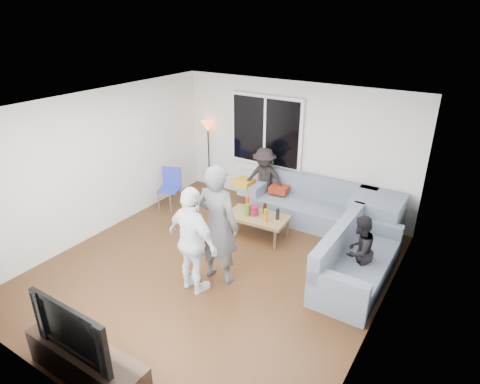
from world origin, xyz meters
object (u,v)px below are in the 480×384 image
Objects in this scene: coffee_table at (257,225)px; television at (79,325)px; sofa_right_section at (359,257)px; side_chair at (169,190)px; player_left at (218,225)px; player_right at (193,241)px; tv_console at (87,364)px; spectator_back at (264,179)px; sofa_back_section at (310,202)px; floor_lamp at (209,155)px; spectator_right at (359,251)px.

coffee_table is 3.83m from television.
sofa_right_section is 2.33× the size of side_chair.
sofa_right_section reaches higher than coffee_table.
player_left reaches higher than player_right.
tv_console is at bearing -80.72° from side_chair.
spectator_back is at bearing 95.45° from television.
floor_lamp reaches higher than sofa_back_section.
sofa_back_section is 1.08m from spectator_back.
side_chair is at bearing -179.37° from coffee_table.
player_left reaches higher than sofa_back_section.
side_chair is at bearing -159.66° from spectator_back.
spectator_back reaches higher than television.
coffee_table is 2.06m from spectator_right.
sofa_back_section is at bearing -13.43° from spectator_back.
television is (-0.14, -2.34, -0.17)m from player_left.
side_chair is 4.09m from spectator_right.
player_left reaches higher than floor_lamp.
floor_lamp is (-4.07, 1.73, 0.36)m from sofa_right_section.
spectator_right reaches higher than sofa_right_section.
player_left is at bearing -52.36° from side_chair.
player_left is (-0.45, -2.43, 0.51)m from sofa_back_section.
spectator_right is (1.98, -0.43, 0.36)m from coffee_table.
sofa_back_section is 1.44× the size of tv_console.
player_left is 2.35m from television.
tv_console is (2.10, -5.14, -0.56)m from floor_lamp.
floor_lamp reaches higher than spectator_back.
player_right reaches higher than coffee_table.
sofa_back_section is at bearing -90.27° from player_right.
sofa_right_section is 2.18m from player_left.
coffee_table is at bearing -78.23° from spectator_back.
floor_lamp is 5.56m from television.
spectator_back is at bearing -69.56° from player_right.
floor_lamp is 1.36× the size of television.
side_chair is at bearing 85.11° from sofa_right_section.
sofa_back_section reaches higher than coffee_table.
sofa_right_section is at bearing -24.83° from side_chair.
spectator_right reaches higher than television.
sofa_right_section is 1.25× the size of tv_console.
spectator_right reaches higher than tv_console.
player_right is at bearing 69.73° from player_left.
spectator_right reaches higher than sofa_back_section.
spectator_right is (0.00, -0.06, 0.14)m from sofa_right_section.
player_right is at bearing 89.82° from television.
player_right is (-1.96, -1.50, 0.40)m from sofa_right_section.
floor_lamp is at bearing 67.00° from sofa_right_section.
side_chair is 1.96m from spectator_back.
television is (2.10, -5.14, -0.01)m from floor_lamp.
floor_lamp is at bearing -53.93° from player_left.
sofa_back_section is 1.39× the size of player_right.
coffee_table is 2.56m from floor_lamp.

